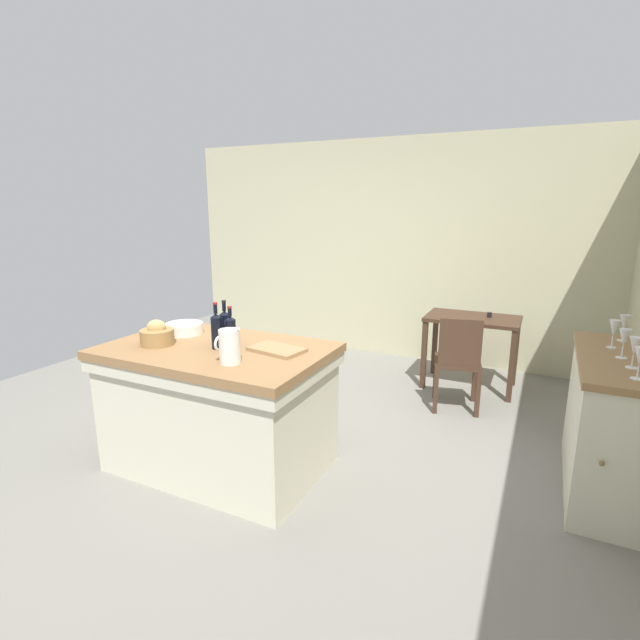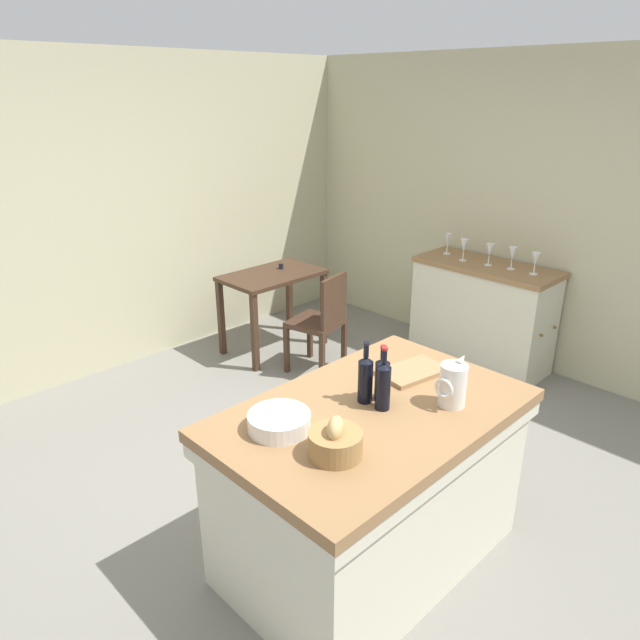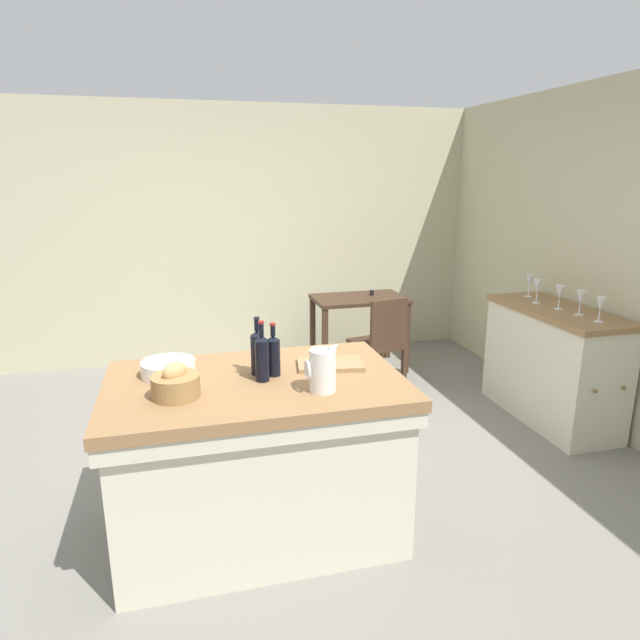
# 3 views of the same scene
# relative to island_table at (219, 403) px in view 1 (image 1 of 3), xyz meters

# --- Properties ---
(ground_plane) EXTENTS (6.76, 6.76, 0.00)m
(ground_plane) POSITION_rel_island_table_xyz_m (0.21, 0.50, -0.48)
(ground_plane) COLOR slate
(wall_back) EXTENTS (5.32, 0.12, 2.60)m
(wall_back) POSITION_rel_island_table_xyz_m (0.21, 3.10, 0.82)
(wall_back) COLOR #B7B28E
(wall_back) RESTS_ON ground
(island_table) EXTENTS (1.52, 0.97, 0.89)m
(island_table) POSITION_rel_island_table_xyz_m (0.00, 0.00, 0.00)
(island_table) COLOR olive
(island_table) RESTS_ON ground
(side_cabinet) EXTENTS (0.52, 1.22, 0.91)m
(side_cabinet) POSITION_rel_island_table_xyz_m (2.47, 0.85, -0.02)
(side_cabinet) COLOR olive
(side_cabinet) RESTS_ON ground
(writing_desk) EXTENTS (0.90, 0.56, 0.79)m
(writing_desk) POSITION_rel_island_table_xyz_m (1.36, 2.35, 0.14)
(writing_desk) COLOR #3D281C
(writing_desk) RESTS_ON ground
(wooden_chair) EXTENTS (0.48, 0.48, 0.88)m
(wooden_chair) POSITION_rel_island_table_xyz_m (1.34, 1.70, -0.00)
(wooden_chair) COLOR #3D281C
(wooden_chair) RESTS_ON ground
(pitcher) EXTENTS (0.17, 0.13, 0.25)m
(pitcher) POSITION_rel_island_table_xyz_m (0.29, -0.24, 0.52)
(pitcher) COLOR silver
(pitcher) RESTS_ON island_table
(wash_bowl) EXTENTS (0.28, 0.28, 0.08)m
(wash_bowl) POSITION_rel_island_table_xyz_m (-0.43, 0.18, 0.45)
(wash_bowl) COLOR silver
(wash_bowl) RESTS_ON island_table
(bread_basket) EXTENTS (0.23, 0.23, 0.18)m
(bread_basket) POSITION_rel_island_table_xyz_m (-0.40, -0.13, 0.47)
(bread_basket) COLOR olive
(bread_basket) RESTS_ON island_table
(cutting_board) EXTENTS (0.39, 0.28, 0.02)m
(cutting_board) POSITION_rel_island_table_xyz_m (0.43, 0.09, 0.42)
(cutting_board) COLOR #99754C
(cutting_board) RESTS_ON island_table
(wine_bottle_dark) EXTENTS (0.07, 0.07, 0.28)m
(wine_bottle_dark) POSITION_rel_island_table_xyz_m (0.10, 0.03, 0.52)
(wine_bottle_dark) COLOR black
(wine_bottle_dark) RESTS_ON island_table
(wine_bottle_amber) EXTENTS (0.07, 0.07, 0.31)m
(wine_bottle_amber) POSITION_rel_island_table_xyz_m (0.03, 0.08, 0.54)
(wine_bottle_amber) COLOR black
(wine_bottle_amber) RESTS_ON island_table
(wine_bottle_green) EXTENTS (0.07, 0.07, 0.32)m
(wine_bottle_green) POSITION_rel_island_table_xyz_m (0.03, -0.03, 0.54)
(wine_bottle_green) COLOR black
(wine_bottle_green) RESTS_ON island_table
(wine_glass_far_left) EXTENTS (0.07, 0.07, 0.18)m
(wine_glass_far_left) POSITION_rel_island_table_xyz_m (2.48, 0.44, 0.56)
(wine_glass_far_left) COLOR white
(wine_glass_far_left) RESTS_ON side_cabinet
(wine_glass_left) EXTENTS (0.07, 0.07, 0.18)m
(wine_glass_left) POSITION_rel_island_table_xyz_m (2.48, 0.64, 0.56)
(wine_glass_left) COLOR white
(wine_glass_left) RESTS_ON side_cabinet
(wine_glass_middle) EXTENTS (0.07, 0.07, 0.19)m
(wine_glass_middle) POSITION_rel_island_table_xyz_m (2.45, 0.83, 0.56)
(wine_glass_middle) COLOR white
(wine_glass_middle) RESTS_ON side_cabinet
(wine_glass_right) EXTENTS (0.07, 0.07, 0.19)m
(wine_glass_right) POSITION_rel_island_table_xyz_m (2.41, 1.05, 0.56)
(wine_glass_right) COLOR white
(wine_glass_right) RESTS_ON side_cabinet
(wine_glass_far_right) EXTENTS (0.07, 0.07, 0.18)m
(wine_glass_far_right) POSITION_rel_island_table_xyz_m (2.49, 1.27, 0.56)
(wine_glass_far_right) COLOR white
(wine_glass_far_right) RESTS_ON side_cabinet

